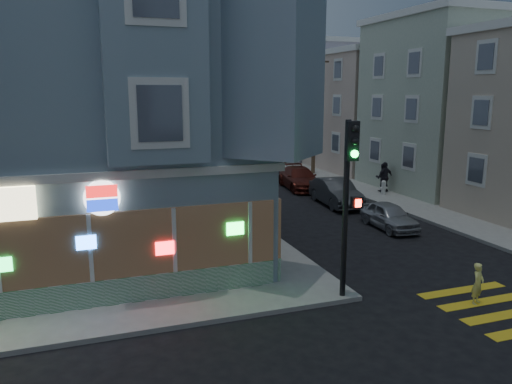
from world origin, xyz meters
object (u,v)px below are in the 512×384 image
parked_car_c (300,178)px  traffic_signal (349,180)px  utility_pole (314,113)px  parked_car_b (336,192)px  street_tree_near (286,120)px  running_child (478,284)px  fire_hydrant (384,187)px  pedestrian_a (382,177)px  parked_car_a (389,216)px  parked_car_d (244,158)px  street_tree_far (255,116)px  pedestrian_b (385,177)px

parked_car_c → traffic_signal: traffic_signal is taller
utility_pole → parked_car_b: 11.26m
street_tree_near → parked_car_b: (-3.60, -15.95, -3.18)m
running_child → fire_hydrant: bearing=42.3°
pedestrian_a → traffic_signal: (-10.51, -13.96, 2.77)m
street_tree_near → fire_hydrant: 15.16m
parked_car_a → parked_car_d: parked_car_d is taller
running_child → parked_car_b: 13.60m
pedestrian_a → parked_car_d: size_ratio=0.39×
fire_hydrant → street_tree_far: bearing=90.8°
traffic_signal → running_child: bearing=-8.7°
street_tree_far → running_child: 37.95m
running_child → parked_car_d: (2.43, 30.13, -0.02)m
street_tree_near → running_child: 30.12m
utility_pole → street_tree_near: utility_pole is taller
pedestrian_b → fire_hydrant: bearing=43.9°
running_child → pedestrian_a: bearing=42.0°
parked_car_d → pedestrian_b: bearing=-77.8°
parked_car_a → parked_car_c: (0.11, 10.40, 0.10)m
street_tree_near → parked_car_c: 11.75m
utility_pole → traffic_signal: 23.84m
running_child → fire_hydrant: running_child is taller
pedestrian_a → pedestrian_b: size_ratio=0.92×
parked_car_b → fire_hydrant: (3.92, 1.16, -0.14)m
pedestrian_b → street_tree_near: bearing=-94.6°
utility_pole → pedestrian_b: bearing=-83.0°
utility_pole → street_tree_near: (0.20, 6.00, -0.86)m
parked_car_b → running_child: bearing=-95.1°
utility_pole → street_tree_near: 6.06m
traffic_signal → utility_pole: bearing=79.8°
utility_pole → running_child: utility_pole is taller
street_tree_near → running_child: bearing=-101.6°
street_tree_near → traffic_signal: traffic_signal is taller
pedestrian_a → parked_car_d: (-4.40, 14.68, -0.41)m
street_tree_far → parked_car_b: bearing=-98.5°
parked_car_b → traffic_signal: (-6.11, -11.89, 3.04)m
running_child → traffic_signal: size_ratio=0.24×
parked_car_a → street_tree_near: bearing=83.9°
street_tree_far → traffic_signal: size_ratio=0.98×
utility_pole → parked_car_a: 16.08m
utility_pole → parked_car_c: size_ratio=1.82×
parked_car_a → parked_car_c: parked_car_c is taller
street_tree_near → street_tree_far: size_ratio=1.00×
parked_car_a → parked_car_d: 21.95m
pedestrian_a → pedestrian_b: 0.31m
street_tree_near → parked_car_a: size_ratio=1.47×
street_tree_near → parked_car_d: street_tree_near is taller
running_child → parked_car_b: size_ratio=0.28×
traffic_signal → parked_car_a: bearing=60.9°
pedestrian_b → fire_hydrant: size_ratio=2.15×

